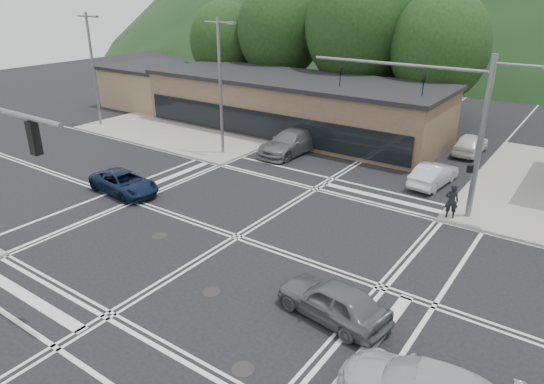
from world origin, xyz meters
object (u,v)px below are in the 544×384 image
Objects in this scene: pedestrian at (452,201)px; car_northbound at (291,142)px; car_blue_west at (124,183)px; car_queue_a at (434,174)px; car_queue_b at (471,144)px; car_grey_center at (333,300)px.

car_northbound is at bearing -38.64° from pedestrian.
car_blue_west is 2.55× the size of pedestrian.
car_queue_a reaches higher than car_blue_west.
car_blue_west is 1.05× the size of car_queue_b.
car_northbound reaches higher than car_queue_b.
pedestrian is (1.01, 10.23, 0.31)m from car_grey_center.
car_queue_b reaches higher than car_queue_a.
pedestrian is at bearing 123.78° from car_queue_a.
car_queue_a is (13.80, 11.14, 0.05)m from car_blue_west.
car_blue_west is 0.79× the size of car_northbound.
pedestrian reaches higher than car_blue_west.
car_northbound is (-10.06, 0.24, 0.15)m from car_queue_a.
car_blue_west is at bearing 52.90° from car_queue_b.
pedestrian is (2.18, -4.14, 0.35)m from car_queue_a.
car_grey_center is at bearing -97.65° from car_blue_west.
car_queue_a is at bearing -46.57° from car_blue_west.
car_queue_b reaches higher than car_blue_west.
car_grey_center is at bearing 100.64° from car_queue_a.
car_northbound reaches higher than car_blue_west.
car_northbound is 3.22× the size of pedestrian.
car_queue_b is at bearing -85.45° from car_queue_a.
car_northbound reaches higher than car_grey_center.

